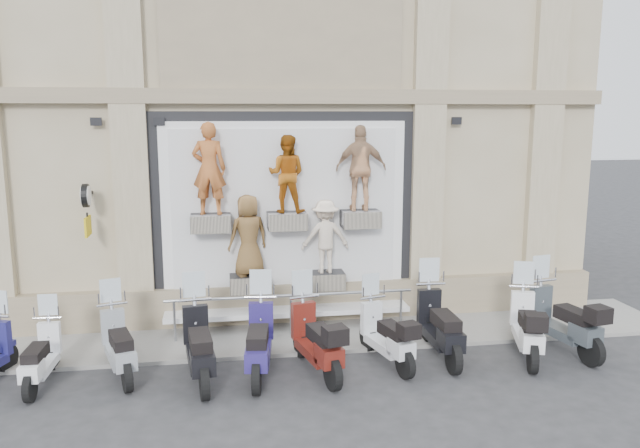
{
  "coord_description": "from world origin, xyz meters",
  "views": [
    {
      "loc": [
        -1.36,
        -10.01,
        4.53
      ],
      "look_at": [
        0.58,
        1.9,
        2.36
      ],
      "focal_mm": 35.0,
      "sensor_mm": 36.0,
      "label": 1
    }
  ],
  "objects_px": {
    "scooter_c": "(118,332)",
    "scooter_e": "(259,328)",
    "scooter_f": "(316,326)",
    "scooter_g": "(386,323)",
    "scooter_b": "(40,345)",
    "scooter_h": "(440,312)",
    "guard_rail": "(291,316)",
    "scooter_j": "(563,308)",
    "scooter_d": "(199,331)",
    "scooter_i": "(528,314)",
    "clock_sign_bracket": "(86,203)"
  },
  "relations": [
    {
      "from": "scooter_c",
      "to": "scooter_e",
      "type": "relative_size",
      "value": 0.93
    },
    {
      "from": "scooter_f",
      "to": "scooter_g",
      "type": "bearing_deg",
      "value": -4.76
    },
    {
      "from": "scooter_b",
      "to": "scooter_h",
      "type": "relative_size",
      "value": 0.81
    },
    {
      "from": "guard_rail",
      "to": "scooter_h",
      "type": "relative_size",
      "value": 2.36
    },
    {
      "from": "scooter_b",
      "to": "scooter_f",
      "type": "relative_size",
      "value": 0.83
    },
    {
      "from": "scooter_j",
      "to": "scooter_e",
      "type": "bearing_deg",
      "value": 171.33
    },
    {
      "from": "scooter_f",
      "to": "scooter_j",
      "type": "xyz_separation_m",
      "value": [
        4.81,
        0.24,
        0.02
      ]
    },
    {
      "from": "scooter_d",
      "to": "scooter_e",
      "type": "bearing_deg",
      "value": -4.26
    },
    {
      "from": "scooter_j",
      "to": "scooter_h",
      "type": "bearing_deg",
      "value": 167.42
    },
    {
      "from": "scooter_c",
      "to": "scooter_h",
      "type": "xyz_separation_m",
      "value": [
        5.78,
        -0.08,
        0.08
      ]
    },
    {
      "from": "scooter_h",
      "to": "scooter_i",
      "type": "distance_m",
      "value": 1.63
    },
    {
      "from": "clock_sign_bracket",
      "to": "scooter_f",
      "type": "height_order",
      "value": "clock_sign_bracket"
    },
    {
      "from": "scooter_c",
      "to": "scooter_i",
      "type": "distance_m",
      "value": 7.39
    },
    {
      "from": "scooter_e",
      "to": "scooter_c",
      "type": "bearing_deg",
      "value": 179.07
    },
    {
      "from": "scooter_e",
      "to": "scooter_f",
      "type": "bearing_deg",
      "value": 3.49
    },
    {
      "from": "scooter_d",
      "to": "scooter_e",
      "type": "xyz_separation_m",
      "value": [
        1.02,
        0.04,
        -0.01
      ]
    },
    {
      "from": "scooter_e",
      "to": "scooter_g",
      "type": "xyz_separation_m",
      "value": [
        2.3,
        0.11,
        -0.09
      ]
    },
    {
      "from": "scooter_c",
      "to": "scooter_f",
      "type": "distance_m",
      "value": 3.42
    },
    {
      "from": "scooter_f",
      "to": "scooter_h",
      "type": "bearing_deg",
      "value": -4.59
    },
    {
      "from": "scooter_d",
      "to": "scooter_e",
      "type": "relative_size",
      "value": 1.01
    },
    {
      "from": "clock_sign_bracket",
      "to": "scooter_b",
      "type": "height_order",
      "value": "clock_sign_bracket"
    },
    {
      "from": "scooter_i",
      "to": "scooter_e",
      "type": "bearing_deg",
      "value": -161.36
    },
    {
      "from": "scooter_g",
      "to": "scooter_c",
      "type": "bearing_deg",
      "value": 163.35
    },
    {
      "from": "scooter_i",
      "to": "scooter_j",
      "type": "height_order",
      "value": "scooter_j"
    },
    {
      "from": "scooter_c",
      "to": "scooter_f",
      "type": "relative_size",
      "value": 0.94
    },
    {
      "from": "clock_sign_bracket",
      "to": "scooter_b",
      "type": "xyz_separation_m",
      "value": [
        -0.49,
        -1.98,
        -2.09
      ]
    },
    {
      "from": "scooter_b",
      "to": "scooter_f",
      "type": "distance_m",
      "value": 4.63
    },
    {
      "from": "scooter_e",
      "to": "clock_sign_bracket",
      "type": "bearing_deg",
      "value": 152.9
    },
    {
      "from": "guard_rail",
      "to": "clock_sign_bracket",
      "type": "distance_m",
      "value": 4.57
    },
    {
      "from": "scooter_e",
      "to": "scooter_i",
      "type": "bearing_deg",
      "value": 7.48
    },
    {
      "from": "guard_rail",
      "to": "scooter_e",
      "type": "height_order",
      "value": "scooter_e"
    },
    {
      "from": "clock_sign_bracket",
      "to": "scooter_b",
      "type": "bearing_deg",
      "value": -103.86
    },
    {
      "from": "scooter_b",
      "to": "clock_sign_bracket",
      "type": "bearing_deg",
      "value": 78.14
    },
    {
      "from": "scooter_g",
      "to": "scooter_j",
      "type": "distance_m",
      "value": 3.49
    },
    {
      "from": "scooter_c",
      "to": "scooter_j",
      "type": "relative_size",
      "value": 0.92
    },
    {
      "from": "guard_rail",
      "to": "scooter_e",
      "type": "xyz_separation_m",
      "value": [
        -0.75,
        -1.69,
        0.39
      ]
    },
    {
      "from": "scooter_b",
      "to": "scooter_e",
      "type": "bearing_deg",
      "value": -0.79
    },
    {
      "from": "scooter_f",
      "to": "scooter_i",
      "type": "xyz_separation_m",
      "value": [
        4.0,
        0.08,
        -0.01
      ]
    },
    {
      "from": "scooter_d",
      "to": "scooter_g",
      "type": "bearing_deg",
      "value": -3.99
    },
    {
      "from": "scooter_f",
      "to": "scooter_j",
      "type": "distance_m",
      "value": 4.81
    },
    {
      "from": "guard_rail",
      "to": "scooter_c",
      "type": "bearing_deg",
      "value": -156.96
    },
    {
      "from": "clock_sign_bracket",
      "to": "scooter_g",
      "type": "relative_size",
      "value": 0.54
    },
    {
      "from": "scooter_f",
      "to": "scooter_g",
      "type": "height_order",
      "value": "scooter_f"
    },
    {
      "from": "scooter_i",
      "to": "scooter_b",
      "type": "bearing_deg",
      "value": -162.59
    },
    {
      "from": "scooter_e",
      "to": "scooter_f",
      "type": "distance_m",
      "value": 0.99
    },
    {
      "from": "scooter_i",
      "to": "scooter_j",
      "type": "xyz_separation_m",
      "value": [
        0.81,
        0.16,
        0.03
      ]
    },
    {
      "from": "scooter_f",
      "to": "scooter_g",
      "type": "distance_m",
      "value": 1.33
    },
    {
      "from": "clock_sign_bracket",
      "to": "scooter_f",
      "type": "distance_m",
      "value": 5.09
    },
    {
      "from": "guard_rail",
      "to": "clock_sign_bracket",
      "type": "xyz_separation_m",
      "value": [
        -3.9,
        0.47,
        2.34
      ]
    },
    {
      "from": "scooter_j",
      "to": "scooter_i",
      "type": "bearing_deg",
      "value": -178.99
    }
  ]
}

